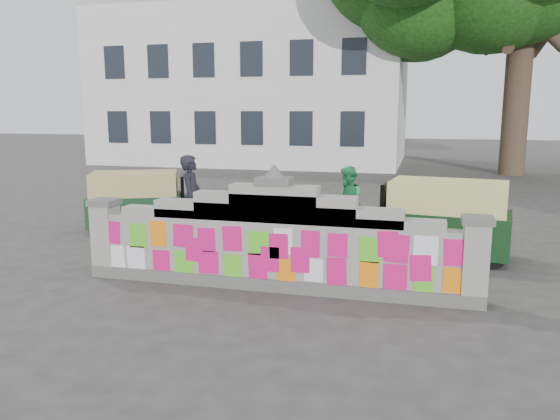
{
  "coord_description": "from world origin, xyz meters",
  "views": [
    {
      "loc": [
        2.24,
        -8.1,
        2.82
      ],
      "look_at": [
        -0.17,
        1.0,
        1.1
      ],
      "focal_mm": 35.0,
      "sensor_mm": 36.0,
      "label": 1
    }
  ],
  "objects_px": {
    "cyclist_bike": "(193,229)",
    "cyclist_rider": "(192,211)",
    "pedestrian": "(347,203)",
    "rickshaw_left": "(138,200)",
    "rickshaw_right": "(443,218)"
  },
  "relations": [
    {
      "from": "pedestrian",
      "to": "rickshaw_left",
      "type": "bearing_deg",
      "value": -101.96
    },
    {
      "from": "pedestrian",
      "to": "rickshaw_right",
      "type": "xyz_separation_m",
      "value": [
        2.0,
        -0.98,
        -0.04
      ]
    },
    {
      "from": "cyclist_rider",
      "to": "pedestrian",
      "type": "bearing_deg",
      "value": -64.44
    },
    {
      "from": "cyclist_bike",
      "to": "rickshaw_right",
      "type": "distance_m",
      "value": 4.91
    },
    {
      "from": "pedestrian",
      "to": "cyclist_rider",
      "type": "bearing_deg",
      "value": -68.95
    },
    {
      "from": "cyclist_rider",
      "to": "rickshaw_right",
      "type": "xyz_separation_m",
      "value": [
        4.79,
        1.04,
        -0.09
      ]
    },
    {
      "from": "cyclist_rider",
      "to": "rickshaw_left",
      "type": "relative_size",
      "value": 0.67
    },
    {
      "from": "pedestrian",
      "to": "rickshaw_left",
      "type": "relative_size",
      "value": 0.63
    },
    {
      "from": "cyclist_rider",
      "to": "pedestrian",
      "type": "relative_size",
      "value": 1.06
    },
    {
      "from": "pedestrian",
      "to": "rickshaw_right",
      "type": "height_order",
      "value": "pedestrian"
    },
    {
      "from": "cyclist_bike",
      "to": "cyclist_rider",
      "type": "bearing_deg",
      "value": 169.78
    },
    {
      "from": "rickshaw_left",
      "to": "pedestrian",
      "type": "bearing_deg",
      "value": -21.16
    },
    {
      "from": "rickshaw_left",
      "to": "rickshaw_right",
      "type": "relative_size",
      "value": 0.93
    },
    {
      "from": "rickshaw_left",
      "to": "rickshaw_right",
      "type": "bearing_deg",
      "value": -29.95
    },
    {
      "from": "cyclist_bike",
      "to": "rickshaw_right",
      "type": "relative_size",
      "value": 0.7
    }
  ]
}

